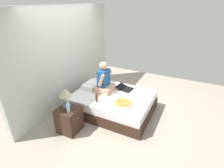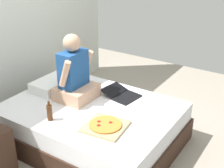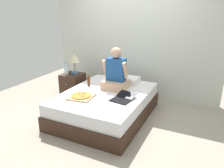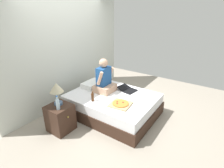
% 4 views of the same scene
% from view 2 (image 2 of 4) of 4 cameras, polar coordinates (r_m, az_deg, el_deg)
% --- Properties ---
extents(ground_plane, '(5.83, 5.83, 0.00)m').
position_cam_2_polar(ground_plane, '(3.80, -3.58, -10.35)').
color(ground_plane, '#9E9384').
extents(wall_back, '(3.83, 0.12, 2.50)m').
position_cam_2_polar(wall_back, '(4.16, -19.18, 10.48)').
color(wall_back, silver).
rests_on(wall_back, ground).
extents(bed, '(1.46, 1.93, 0.48)m').
position_cam_2_polar(bed, '(3.67, -3.68, -7.37)').
color(bed, '#382319').
rests_on(bed, ground).
extents(pillow, '(0.52, 0.34, 0.12)m').
position_cam_2_polar(pillow, '(4.00, -10.79, -0.02)').
color(pillow, white).
rests_on(pillow, bed).
extents(person_seated, '(0.47, 0.40, 0.78)m').
position_cam_2_polar(person_seated, '(3.63, -6.85, 1.52)').
color(person_seated, tan).
rests_on(person_seated, bed).
extents(laptop, '(0.37, 0.46, 0.07)m').
position_cam_2_polar(laptop, '(3.75, 1.93, -2.01)').
color(laptop, black).
rests_on(laptop, bed).
extents(pizza_box, '(0.44, 0.44, 0.05)m').
position_cam_2_polar(pizza_box, '(3.16, -1.21, -7.65)').
color(pizza_box, tan).
rests_on(pizza_box, bed).
extents(beer_bottle_on_bed, '(0.06, 0.06, 0.22)m').
position_cam_2_polar(beer_bottle_on_bed, '(3.30, -11.34, -5.09)').
color(beer_bottle_on_bed, '#4C2811').
rests_on(beer_bottle_on_bed, bed).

